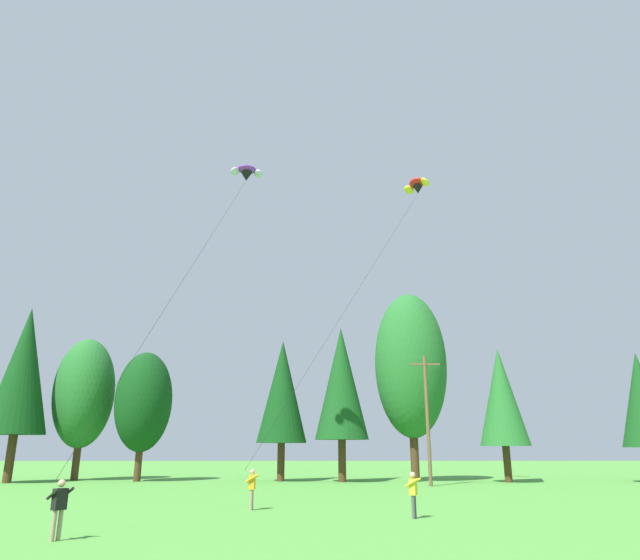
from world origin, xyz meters
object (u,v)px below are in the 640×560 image
kite_flyer_far (413,491)px  parafoil_kite_mid_red_yellow (417,186)px  utility_pole (427,415)px  kite_flyer_mid (252,486)px  kite_flyer_near (59,504)px  parafoil_kite_high_purple (246,173)px

kite_flyer_far → parafoil_kite_mid_red_yellow: bearing=76.9°
utility_pole → kite_flyer_mid: bearing=-124.8°
kite_flyer_near → kite_flyer_far: 12.51m
kite_flyer_near → parafoil_kite_high_purple: (2.65, 17.99, 20.01)m
utility_pole → kite_flyer_far: utility_pole is taller
parafoil_kite_high_purple → parafoil_kite_mid_red_yellow: parafoil_kite_mid_red_yellow is taller
utility_pole → parafoil_kite_mid_red_yellow: parafoil_kite_mid_red_yellow is taller
kite_flyer_far → parafoil_kite_mid_red_yellow: 29.56m
kite_flyer_near → kite_flyer_far: size_ratio=1.00×
kite_flyer_near → kite_flyer_mid: size_ratio=1.00×
kite_flyer_near → parafoil_kite_mid_red_yellow: 36.53m
utility_pole → kite_flyer_mid: size_ratio=5.37×
kite_flyer_far → parafoil_kite_mid_red_yellow: (4.46, 19.08, 22.13)m
parafoil_kite_mid_red_yellow → utility_pole: bearing=-114.1°
kite_flyer_mid → kite_flyer_far: size_ratio=1.00×
utility_pole → parafoil_kite_high_purple: parafoil_kite_high_purple is taller
parafoil_kite_mid_red_yellow → kite_flyer_near: bearing=-122.9°
kite_flyer_mid → parafoil_kite_high_purple: size_ratio=0.08×
parafoil_kite_high_purple → utility_pole: bearing=24.6°
parafoil_kite_high_purple → parafoil_kite_mid_red_yellow: (13.13, 6.41, 2.12)m
kite_flyer_far → parafoil_kite_high_purple: 25.22m
kite_flyer_mid → parafoil_kite_mid_red_yellow: (11.01, 16.02, 22.13)m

